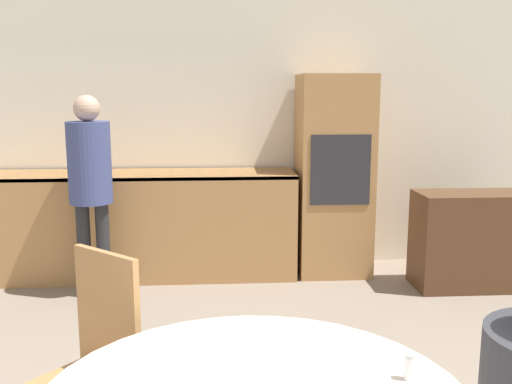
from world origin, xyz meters
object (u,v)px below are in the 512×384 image
Objects in this scene: chair_far_left at (92,360)px; oven_unit at (333,175)px; person_standing at (90,174)px; sideboard at (470,240)px.

oven_unit is at bearing 102.31° from chair_far_left.
person_standing is (-2.04, -0.52, 0.10)m from oven_unit.
person_standing is at bearing -165.82° from oven_unit.
oven_unit reaches higher than chair_far_left.
chair_far_left is 0.62× the size of person_standing.
oven_unit is 2.11m from person_standing.
chair_far_left is (-2.63, -2.29, 0.15)m from sideboard.
chair_far_left is (-1.56, -2.80, -0.34)m from oven_unit.
sideboard is at bearing -25.45° from oven_unit.
oven_unit is 1.80× the size of chair_far_left.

